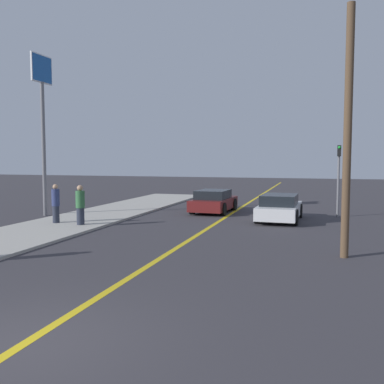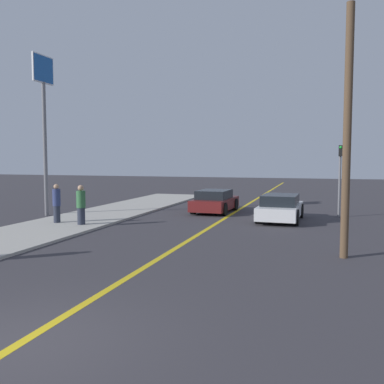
{
  "view_description": "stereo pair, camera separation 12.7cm",
  "coord_description": "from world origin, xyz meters",
  "px_view_note": "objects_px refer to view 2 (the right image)",
  "views": [
    {
      "loc": [
        4.51,
        -5.54,
        2.99
      ],
      "look_at": [
        -0.02,
        9.65,
        1.74
      ],
      "focal_mm": 40.0,
      "sensor_mm": 36.0,
      "label": 1
    },
    {
      "loc": [
        4.63,
        -5.51,
        2.99
      ],
      "look_at": [
        -0.02,
        9.65,
        1.74
      ],
      "focal_mm": 40.0,
      "sensor_mm": 36.0,
      "label": 2
    }
  ],
  "objects_px": {
    "pedestrian_far_standing": "(57,203)",
    "roadside_sign": "(44,101)",
    "pedestrian_mid_group": "(81,205)",
    "traffic_light": "(340,173)",
    "utility_pole": "(347,133)",
    "car_ahead_center": "(215,201)",
    "car_near_right_lane": "(280,208)"
  },
  "relations": [
    {
      "from": "car_ahead_center",
      "to": "pedestrian_far_standing",
      "type": "height_order",
      "value": "pedestrian_far_standing"
    },
    {
      "from": "car_ahead_center",
      "to": "pedestrian_far_standing",
      "type": "relative_size",
      "value": 2.29
    },
    {
      "from": "pedestrian_mid_group",
      "to": "utility_pole",
      "type": "height_order",
      "value": "utility_pole"
    },
    {
      "from": "car_near_right_lane",
      "to": "pedestrian_far_standing",
      "type": "height_order",
      "value": "pedestrian_far_standing"
    },
    {
      "from": "pedestrian_far_standing",
      "to": "utility_pole",
      "type": "bearing_deg",
      "value": -13.97
    },
    {
      "from": "traffic_light",
      "to": "roadside_sign",
      "type": "bearing_deg",
      "value": -165.39
    },
    {
      "from": "car_near_right_lane",
      "to": "pedestrian_mid_group",
      "type": "distance_m",
      "value": 9.26
    },
    {
      "from": "pedestrian_far_standing",
      "to": "roadside_sign",
      "type": "height_order",
      "value": "roadside_sign"
    },
    {
      "from": "pedestrian_far_standing",
      "to": "roadside_sign",
      "type": "distance_m",
      "value": 6.02
    },
    {
      "from": "car_near_right_lane",
      "to": "roadside_sign",
      "type": "distance_m",
      "value": 13.08
    },
    {
      "from": "car_ahead_center",
      "to": "pedestrian_mid_group",
      "type": "xyz_separation_m",
      "value": [
        -4.37,
        -6.57,
        0.35
      ]
    },
    {
      "from": "traffic_light",
      "to": "roadside_sign",
      "type": "xyz_separation_m",
      "value": [
        -14.56,
        -3.79,
        3.67
      ]
    },
    {
      "from": "car_near_right_lane",
      "to": "utility_pole",
      "type": "distance_m",
      "value": 8.26
    },
    {
      "from": "roadside_sign",
      "to": "utility_pole",
      "type": "distance_m",
      "value": 15.57
    },
    {
      "from": "car_ahead_center",
      "to": "roadside_sign",
      "type": "distance_m",
      "value": 10.41
    },
    {
      "from": "pedestrian_mid_group",
      "to": "roadside_sign",
      "type": "height_order",
      "value": "roadside_sign"
    },
    {
      "from": "pedestrian_far_standing",
      "to": "roadside_sign",
      "type": "relative_size",
      "value": 0.21
    },
    {
      "from": "roadside_sign",
      "to": "pedestrian_mid_group",
      "type": "bearing_deg",
      "value": -35.77
    },
    {
      "from": "traffic_light",
      "to": "roadside_sign",
      "type": "distance_m",
      "value": 15.49
    },
    {
      "from": "car_near_right_lane",
      "to": "traffic_light",
      "type": "distance_m",
      "value": 3.8
    },
    {
      "from": "car_ahead_center",
      "to": "traffic_light",
      "type": "bearing_deg",
      "value": 1.18
    },
    {
      "from": "pedestrian_far_standing",
      "to": "traffic_light",
      "type": "height_order",
      "value": "traffic_light"
    },
    {
      "from": "car_near_right_lane",
      "to": "roadside_sign",
      "type": "xyz_separation_m",
      "value": [
        -11.84,
        -1.72,
        5.31
      ]
    },
    {
      "from": "car_ahead_center",
      "to": "traffic_light",
      "type": "relative_size",
      "value": 1.09
    },
    {
      "from": "pedestrian_mid_group",
      "to": "traffic_light",
      "type": "height_order",
      "value": "traffic_light"
    },
    {
      "from": "utility_pole",
      "to": "car_ahead_center",
      "type": "bearing_deg",
      "value": 124.02
    },
    {
      "from": "car_near_right_lane",
      "to": "roadside_sign",
      "type": "height_order",
      "value": "roadside_sign"
    },
    {
      "from": "car_near_right_lane",
      "to": "car_ahead_center",
      "type": "relative_size",
      "value": 1.05
    },
    {
      "from": "pedestrian_mid_group",
      "to": "utility_pole",
      "type": "distance_m",
      "value": 11.43
    },
    {
      "from": "pedestrian_far_standing",
      "to": "utility_pole",
      "type": "distance_m",
      "value": 12.74
    },
    {
      "from": "pedestrian_mid_group",
      "to": "car_ahead_center",
      "type": "bearing_deg",
      "value": 56.39
    },
    {
      "from": "pedestrian_mid_group",
      "to": "traffic_light",
      "type": "bearing_deg",
      "value": 30.65
    }
  ]
}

